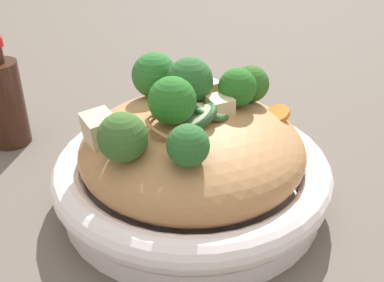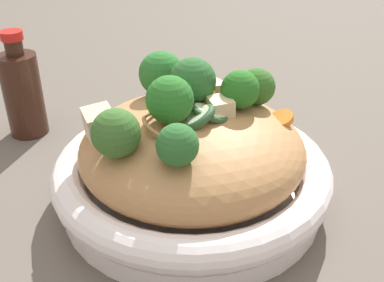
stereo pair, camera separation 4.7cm
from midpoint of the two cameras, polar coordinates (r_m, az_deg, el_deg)
ground_plane at (r=0.51m, az=-2.66°, el=-7.01°), size 3.00×3.00×0.00m
serving_bowl at (r=0.49m, az=-2.74°, el=-4.42°), size 0.29×0.29×0.05m
noodle_heap at (r=0.47m, az=-2.83°, el=-0.92°), size 0.23×0.23×0.09m
broccoli_florets at (r=0.45m, az=-4.15°, el=5.28°), size 0.19×0.16×0.07m
carrot_coins at (r=0.46m, az=-0.81°, el=3.43°), size 0.13×0.15×0.03m
zucchini_slices at (r=0.48m, az=-2.99°, el=4.65°), size 0.15×0.12×0.05m
chicken_chunks at (r=0.46m, az=-7.14°, el=3.33°), size 0.14×0.14×0.04m
soy_sauce_bottle at (r=0.63m, az=-23.94°, el=4.45°), size 0.05×0.05×0.14m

